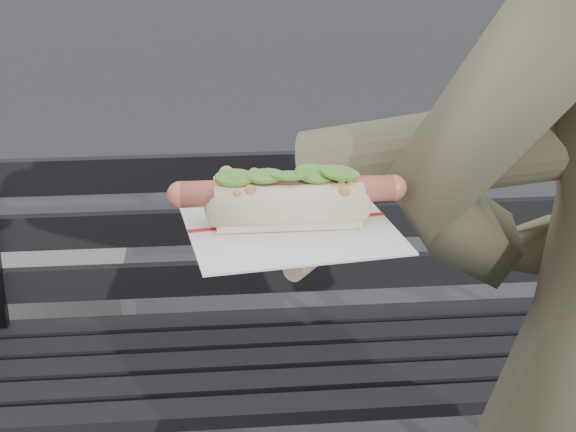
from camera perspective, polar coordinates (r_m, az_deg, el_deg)
park_bench at (r=1.97m, az=-0.07°, el=-6.81°), size 1.50×0.44×0.88m
held_hotdog at (r=0.91m, az=12.32°, el=3.68°), size 0.64×0.30×0.20m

